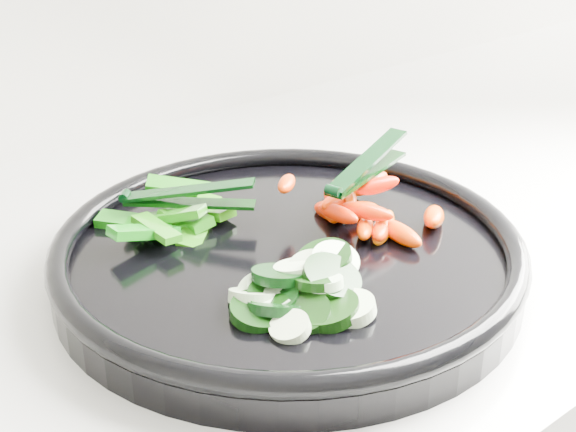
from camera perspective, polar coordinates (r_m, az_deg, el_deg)
veggie_tray at (r=0.64m, az=0.00°, el=-2.78°), size 0.40×0.40×0.04m
cucumber_pile at (r=0.57m, az=0.53°, el=-5.43°), size 0.12×0.10×0.04m
carrot_pile at (r=0.68m, az=5.36°, el=0.64°), size 0.14×0.14×0.05m
pepper_pile at (r=0.68m, az=-8.04°, el=-0.17°), size 0.12×0.11×0.04m
tong_carrot at (r=0.66m, az=5.53°, el=3.43°), size 0.11×0.05×0.02m
tong_pepper at (r=0.67m, az=-7.34°, el=1.38°), size 0.09×0.09×0.02m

